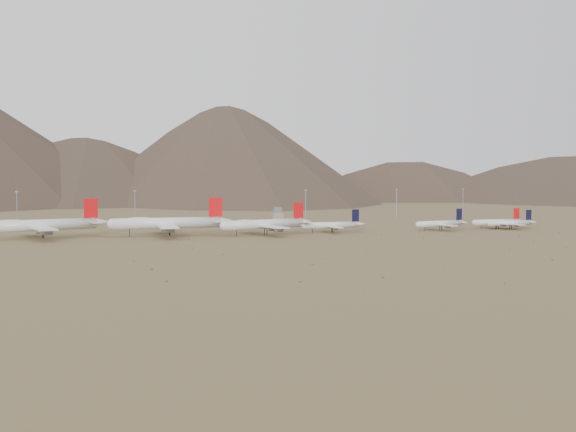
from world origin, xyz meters
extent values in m
plane|color=olive|center=(0.00, 0.00, 0.00)|extent=(3000.00, 3000.00, 0.00)
cylinder|color=white|center=(-131.99, 28.98, 7.64)|extent=(61.76, 25.51, 6.49)
cone|color=white|center=(-98.53, 39.80, 8.13)|extent=(12.56, 9.04, 5.84)
cube|color=white|center=(-133.19, 28.59, 6.67)|extent=(27.29, 57.88, 0.81)
cube|color=white|center=(-103.31, 38.26, 8.29)|extent=(12.11, 22.56, 0.39)
cube|color=red|center=(-104.50, 37.87, 16.65)|extent=(7.95, 3.07, 11.52)
cylinder|color=black|center=(-131.30, 30.91, 2.20)|extent=(0.52, 0.52, 4.40)
cylinder|color=black|center=(-130.30, 27.82, 2.20)|extent=(0.52, 0.52, 4.40)
ellipsoid|color=white|center=(-147.53, 23.95, 9.43)|extent=(20.62, 10.82, 3.89)
cylinder|color=slate|center=(-136.73, 39.55, 5.06)|extent=(6.88, 4.71, 2.92)
cylinder|color=slate|center=(-129.64, 17.63, 5.06)|extent=(6.88, 4.71, 2.92)
cylinder|color=slate|center=(-139.92, 49.41, 5.06)|extent=(6.88, 4.71, 2.92)
cylinder|color=slate|center=(-126.45, 7.77, 5.06)|extent=(6.88, 4.71, 2.92)
cylinder|color=white|center=(-60.04, 27.02, 7.75)|extent=(63.88, 8.71, 6.58)
sphere|color=white|center=(-91.87, 25.95, 7.75)|extent=(6.45, 6.45, 6.45)
cone|color=white|center=(-24.39, 28.22, 8.24)|extent=(11.66, 6.30, 5.92)
cube|color=white|center=(-61.31, 26.98, 6.76)|extent=(12.14, 58.69, 0.82)
cube|color=white|center=(-29.49, 28.05, 8.41)|extent=(6.47, 22.37, 0.39)
cube|color=red|center=(-30.76, 28.01, 16.88)|extent=(8.30, 0.87, 11.68)
cylinder|color=black|center=(-82.32, 26.28, 2.23)|extent=(0.42, 0.42, 4.46)
cylinder|color=black|center=(-58.82, 28.71, 2.23)|extent=(0.53, 0.53, 4.46)
cylinder|color=black|center=(-58.71, 25.42, 2.23)|extent=(0.53, 0.53, 4.46)
ellipsoid|color=white|center=(-76.59, 26.47, 9.56)|extent=(20.54, 5.62, 3.95)
cylinder|color=slate|center=(-61.71, 38.65, 5.13)|extent=(6.47, 3.17, 2.96)
cylinder|color=slate|center=(-60.92, 15.31, 5.13)|extent=(6.47, 3.17, 2.96)
cylinder|color=slate|center=(-62.06, 49.15, 5.13)|extent=(6.47, 3.17, 2.96)
cylinder|color=slate|center=(-60.57, 4.81, 5.13)|extent=(6.47, 3.17, 2.96)
cylinder|color=white|center=(-2.13, 19.34, 6.61)|extent=(53.45, 21.86, 5.61)
sphere|color=white|center=(-28.00, 11.08, 6.61)|extent=(5.50, 5.50, 5.50)
cone|color=white|center=(26.84, 28.59, 7.03)|extent=(10.85, 7.78, 5.05)
cube|color=white|center=(-3.17, 19.01, 5.77)|extent=(23.42, 50.07, 0.70)
cube|color=white|center=(22.70, 27.27, 7.17)|extent=(10.41, 19.51, 0.34)
cube|color=red|center=(21.67, 26.94, 14.39)|extent=(6.88, 2.63, 9.96)
cylinder|color=black|center=(-20.24, 13.56, 1.90)|extent=(0.36, 0.36, 3.80)
cylinder|color=black|center=(-1.53, 21.01, 1.90)|extent=(0.45, 0.45, 3.80)
cylinder|color=black|center=(-0.67, 18.33, 1.90)|extent=(0.45, 0.45, 3.80)
ellipsoid|color=white|center=(-15.59, 15.04, 8.15)|extent=(17.84, 9.29, 3.37)
cylinder|color=slate|center=(-6.20, 28.49, 4.38)|extent=(5.94, 4.06, 2.53)
cylinder|color=slate|center=(-0.14, 9.52, 4.38)|extent=(5.94, 4.06, 2.53)
cylinder|color=slate|center=(-8.92, 37.03, 4.38)|extent=(5.94, 4.06, 2.53)
cylinder|color=slate|center=(2.58, 0.99, 4.38)|extent=(5.94, 4.06, 2.53)
cylinder|color=white|center=(43.08, 25.87, 4.70)|extent=(36.67, 5.79, 3.97)
sphere|color=white|center=(24.84, 24.96, 4.70)|extent=(3.89, 3.89, 3.89)
cone|color=white|center=(63.50, 26.89, 4.99)|extent=(6.74, 3.89, 3.57)
cube|color=white|center=(42.35, 25.83, 4.10)|extent=(7.40, 31.56, 0.50)
cube|color=white|center=(60.58, 26.75, 5.09)|extent=(3.88, 12.04, 0.24)
cube|color=black|center=(59.86, 26.71, 10.59)|extent=(4.76, 0.59, 7.83)
cylinder|color=black|center=(30.31, 25.23, 1.36)|extent=(0.42, 0.42, 2.71)
cylinder|color=black|center=(43.76, 26.90, 1.36)|extent=(0.52, 0.52, 2.71)
cylinder|color=black|center=(43.86, 24.92, 1.36)|extent=(0.52, 0.52, 2.71)
cylinder|color=slate|center=(41.91, 34.59, 3.12)|extent=(3.74, 1.96, 1.78)
cylinder|color=slate|center=(42.79, 17.08, 3.12)|extent=(3.74, 1.96, 1.78)
cylinder|color=white|center=(117.76, 22.51, 4.60)|extent=(35.72, 11.75, 3.88)
sphere|color=white|center=(100.34, 18.53, 4.60)|extent=(3.80, 3.80, 3.80)
cone|color=white|center=(137.28, 26.97, 4.89)|extent=(7.05, 4.84, 3.49)
cube|color=white|center=(117.07, 22.35, 4.01)|extent=(12.41, 31.15, 0.49)
cube|color=white|center=(134.49, 26.34, 4.99)|extent=(5.73, 12.07, 0.23)
cube|color=black|center=(133.80, 26.18, 10.37)|extent=(4.61, 1.38, 7.66)
cylinder|color=black|center=(105.56, 19.72, 1.33)|extent=(0.41, 0.41, 2.66)
cylinder|color=black|center=(118.24, 23.62, 1.33)|extent=(0.51, 0.51, 2.66)
cylinder|color=black|center=(118.68, 21.73, 1.33)|extent=(0.51, 0.51, 2.66)
cylinder|color=slate|center=(115.15, 30.72, 3.05)|extent=(3.87, 2.50, 1.75)
cylinder|color=slate|center=(118.98, 13.99, 3.05)|extent=(3.87, 2.50, 1.75)
cylinder|color=white|center=(162.85, 27.07, 4.51)|extent=(35.28, 6.10, 3.81)
sphere|color=white|center=(145.34, 25.92, 4.51)|extent=(3.73, 3.73, 3.73)
cone|color=white|center=(182.47, 28.35, 4.80)|extent=(6.53, 3.84, 3.43)
cube|color=white|center=(162.15, 27.02, 3.94)|extent=(7.58, 30.39, 0.48)
cube|color=white|center=(179.67, 28.17, 4.89)|extent=(3.90, 11.62, 0.23)
cube|color=red|center=(178.97, 28.12, 10.18)|extent=(4.58, 0.64, 7.52)
cylinder|color=black|center=(150.59, 26.26, 1.30)|extent=(0.40, 0.40, 2.61)
cylinder|color=black|center=(163.49, 28.06, 1.30)|extent=(0.50, 0.50, 2.61)
cylinder|color=black|center=(163.62, 26.16, 1.30)|extent=(0.50, 0.50, 2.61)
cylinder|color=slate|center=(161.60, 35.43, 3.00)|extent=(3.62, 1.94, 1.72)
cylinder|color=slate|center=(162.70, 18.61, 3.00)|extent=(3.62, 1.94, 1.72)
cylinder|color=white|center=(169.60, 21.42, 4.18)|extent=(32.68, 5.18, 3.53)
sphere|color=white|center=(153.35, 20.59, 4.18)|extent=(3.46, 3.46, 3.46)
cone|color=white|center=(187.80, 22.34, 4.45)|extent=(6.01, 3.47, 3.18)
cube|color=white|center=(168.95, 21.38, 3.65)|extent=(6.62, 28.13, 0.44)
cube|color=white|center=(185.20, 22.21, 4.54)|extent=(3.46, 10.74, 0.21)
cube|color=black|center=(184.55, 22.18, 9.44)|extent=(4.24, 0.53, 6.97)
cylinder|color=black|center=(158.22, 20.84, 1.21)|extent=(0.37, 0.37, 2.42)
cylinder|color=black|center=(170.21, 22.33, 1.21)|extent=(0.46, 0.46, 2.42)
cylinder|color=black|center=(170.30, 20.57, 1.21)|extent=(0.46, 0.46, 2.42)
cylinder|color=slate|center=(168.55, 29.18, 2.78)|extent=(3.33, 1.75, 1.59)
cylinder|color=slate|center=(169.35, 13.58, 2.78)|extent=(3.33, 1.75, 1.59)
cube|color=gray|center=(30.00, 120.00, 4.00)|extent=(8.00, 8.00, 8.00)
cube|color=slate|center=(30.00, 120.00, 10.00)|extent=(6.00, 6.00, 4.00)
cylinder|color=gray|center=(-157.37, 113.70, 12.50)|extent=(0.50, 0.50, 25.00)
cube|color=gray|center=(-157.37, 113.70, 25.30)|extent=(2.00, 0.60, 0.80)
cylinder|color=gray|center=(-77.45, 123.78, 12.50)|extent=(0.50, 0.50, 25.00)
cube|color=gray|center=(-77.45, 123.78, 25.30)|extent=(2.00, 0.60, 0.80)
cylinder|color=gray|center=(51.41, 115.12, 12.50)|extent=(0.50, 0.50, 25.00)
cube|color=gray|center=(51.41, 115.12, 25.30)|extent=(2.00, 0.60, 0.80)
cylinder|color=gray|center=(136.37, 135.14, 12.50)|extent=(0.50, 0.50, 25.00)
cube|color=gray|center=(136.37, 135.14, 25.30)|extent=(2.00, 0.60, 0.80)
cylinder|color=gray|center=(197.29, 133.55, 12.50)|extent=(0.50, 0.50, 25.00)
cube|color=gray|center=(197.29, 133.55, 25.30)|extent=(2.00, 0.60, 0.80)
ellipsoid|color=brown|center=(91.60, -128.28, 0.35)|extent=(0.89, 0.89, 0.70)
ellipsoid|color=brown|center=(-49.81, 1.47, 0.42)|extent=(0.97, 0.97, 0.84)
ellipsoid|color=brown|center=(-75.01, -115.26, 0.27)|extent=(0.97, 0.97, 0.54)
ellipsoid|color=brown|center=(142.31, -29.41, 0.39)|extent=(1.04, 1.04, 0.77)
ellipsoid|color=brown|center=(36.72, -177.34, 0.19)|extent=(0.56, 0.56, 0.38)
ellipsoid|color=brown|center=(-27.89, -157.49, 0.29)|extent=(0.79, 0.79, 0.59)
ellipsoid|color=brown|center=(96.42, -89.61, 0.19)|extent=(0.54, 0.54, 0.37)
ellipsoid|color=brown|center=(-71.37, -146.01, 0.33)|extent=(0.76, 0.76, 0.67)
ellipsoid|color=brown|center=(67.82, 2.72, 0.29)|extent=(0.75, 0.75, 0.58)
ellipsoid|color=brown|center=(-81.34, -91.40, 0.20)|extent=(0.65, 0.65, 0.40)
ellipsoid|color=brown|center=(133.88, -55.19, 0.23)|extent=(0.63, 0.63, 0.47)
ellipsoid|color=brown|center=(-11.99, -117.87, 0.27)|extent=(0.76, 0.76, 0.53)
ellipsoid|color=brown|center=(2.24, -156.69, 0.38)|extent=(0.95, 0.95, 0.76)
ellipsoid|color=brown|center=(102.66, -13.61, 0.32)|extent=(0.74, 0.74, 0.65)
ellipsoid|color=brown|center=(-41.85, -75.62, 0.31)|extent=(0.72, 0.72, 0.62)
ellipsoid|color=brown|center=(83.59, -22.59, 0.28)|extent=(0.90, 0.90, 0.57)
ellipsoid|color=brown|center=(103.16, -45.80, 0.18)|extent=(0.63, 0.63, 0.36)
ellipsoid|color=brown|center=(128.18, -36.62, 0.26)|extent=(0.75, 0.75, 0.53)
ellipsoid|color=brown|center=(-2.19, -101.38, 0.16)|extent=(0.50, 0.50, 0.33)
ellipsoid|color=brown|center=(-58.40, -25.46, 0.21)|extent=(0.50, 0.50, 0.42)
ellipsoid|color=brown|center=(-52.65, -46.11, 0.30)|extent=(0.80, 0.80, 0.60)
ellipsoid|color=brown|center=(27.74, -20.19, 0.21)|extent=(0.82, 0.82, 0.41)
ellipsoid|color=brown|center=(128.09, -90.28, 0.27)|extent=(1.03, 1.03, 0.54)
ellipsoid|color=brown|center=(182.84, -12.18, 0.32)|extent=(0.82, 0.82, 0.63)
ellipsoid|color=brown|center=(26.71, -78.52, 0.23)|extent=(0.51, 0.51, 0.45)
camera|label=1|loc=(-84.28, -363.18, 34.92)|focal=40.00mm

